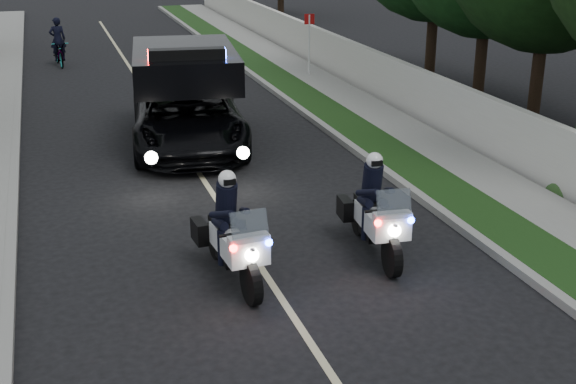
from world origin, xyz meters
TOP-DOWN VIEW (x-y plane):
  - ground at (0.00, 0.00)m, footprint 120.00×120.00m
  - curb_right at (4.10, 10.00)m, footprint 0.20×60.00m
  - grass_verge at (4.80, 10.00)m, footprint 1.20×60.00m
  - sidewalk_right at (6.10, 10.00)m, footprint 1.40×60.00m
  - property_wall at (7.10, 10.00)m, footprint 0.22×60.00m
  - curb_left at (-4.10, 10.00)m, footprint 0.20×60.00m
  - lane_marking at (0.00, 10.00)m, footprint 0.12×50.00m
  - police_moto_left at (-0.56, 2.12)m, footprint 0.93×2.24m
  - police_moto_right at (2.08, 2.32)m, footprint 0.97×2.24m
  - police_suv at (0.20, 9.91)m, footprint 3.53×6.29m
  - bicycle at (-2.58, 22.30)m, footprint 0.84×1.90m
  - cyclist at (-2.58, 22.30)m, footprint 0.65×0.48m
  - sign_post at (6.00, 16.98)m, footprint 0.42×0.42m
  - tree_right_b at (9.86, 11.75)m, footprint 6.96×6.96m
  - tree_right_c at (10.06, 9.08)m, footprint 7.00×7.00m
  - tree_right_d at (9.64, 14.60)m, footprint 6.73×6.73m
  - tree_right_e at (10.12, 33.60)m, footprint 5.07×5.07m

SIDE VIEW (x-z plane):
  - ground at x=0.00m, z-range 0.00..0.00m
  - police_moto_left at x=-0.56m, z-range -0.93..0.93m
  - police_moto_right at x=2.08m, z-range -0.92..0.92m
  - police_suv at x=0.20m, z-range -1.45..1.45m
  - bicycle at x=-2.58m, z-range -0.48..0.48m
  - cyclist at x=-2.58m, z-range -0.85..0.85m
  - sign_post at x=6.00m, z-range -1.20..1.20m
  - tree_right_b at x=9.86m, z-range -4.75..4.75m
  - tree_right_c at x=10.06m, z-range -4.73..4.73m
  - tree_right_d at x=9.64m, z-range -5.07..5.07m
  - tree_right_e at x=10.12m, z-range -3.80..3.80m
  - lane_marking at x=0.00m, z-range 0.00..0.01m
  - curb_right at x=4.10m, z-range 0.00..0.15m
  - curb_left at x=-4.10m, z-range 0.00..0.15m
  - grass_verge at x=4.80m, z-range 0.00..0.16m
  - sidewalk_right at x=6.10m, z-range 0.00..0.16m
  - property_wall at x=7.10m, z-range 0.00..1.50m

